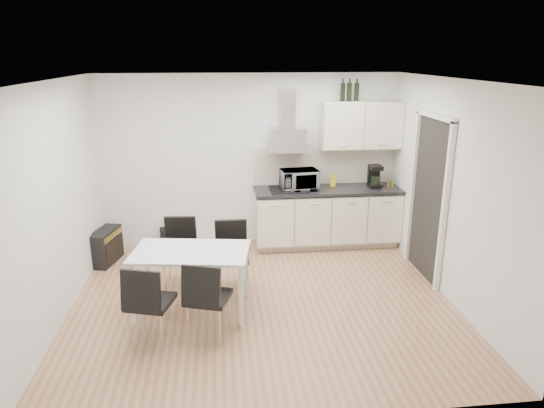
% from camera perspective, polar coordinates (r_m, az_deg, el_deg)
% --- Properties ---
extents(ground, '(4.50, 4.50, 0.00)m').
position_cam_1_polar(ground, '(5.97, -1.12, -11.42)').
color(ground, tan).
rests_on(ground, ground).
extents(wall_back, '(4.50, 0.10, 2.60)m').
position_cam_1_polar(wall_back, '(7.40, -2.61, 5.06)').
color(wall_back, white).
rests_on(wall_back, ground).
extents(wall_front, '(4.50, 0.10, 2.60)m').
position_cam_1_polar(wall_front, '(3.61, 1.69, -8.51)').
color(wall_front, white).
rests_on(wall_front, ground).
extents(wall_left, '(0.10, 4.00, 2.60)m').
position_cam_1_polar(wall_left, '(5.73, -24.22, -0.15)').
color(wall_left, white).
rests_on(wall_left, ground).
extents(wall_right, '(0.10, 4.00, 2.60)m').
position_cam_1_polar(wall_right, '(6.08, 20.42, 1.25)').
color(wall_right, white).
rests_on(wall_right, ground).
extents(ceiling, '(4.50, 4.50, 0.00)m').
position_cam_1_polar(ceiling, '(5.24, -1.30, 14.36)').
color(ceiling, white).
rests_on(ceiling, wall_back).
extents(doorway, '(0.08, 1.04, 2.10)m').
position_cam_1_polar(doorway, '(6.61, 17.81, 0.49)').
color(doorway, white).
rests_on(doorway, ground).
extents(kitchenette, '(2.22, 0.64, 2.52)m').
position_cam_1_polar(kitchenette, '(7.43, 6.79, 1.27)').
color(kitchenette, beige).
rests_on(kitchenette, ground).
extents(dining_table, '(1.39, 0.92, 0.75)m').
position_cam_1_polar(dining_table, '(5.57, -9.53, -6.31)').
color(dining_table, white).
rests_on(dining_table, ground).
extents(chair_far_left, '(0.48, 0.54, 0.88)m').
position_cam_1_polar(chair_far_left, '(6.28, -10.85, -5.77)').
color(chair_far_left, black).
rests_on(chair_far_left, ground).
extents(chair_far_right, '(0.45, 0.50, 0.88)m').
position_cam_1_polar(chair_far_right, '(6.07, -4.76, -6.32)').
color(chair_far_right, black).
rests_on(chair_far_right, ground).
extents(chair_near_left, '(0.56, 0.60, 0.88)m').
position_cam_1_polar(chair_near_left, '(5.18, -14.08, -11.21)').
color(chair_near_left, black).
rests_on(chair_near_left, ground).
extents(chair_near_right, '(0.57, 0.61, 0.88)m').
position_cam_1_polar(chair_near_right, '(5.16, -7.48, -10.93)').
color(chair_near_right, black).
rests_on(chair_near_right, ground).
extents(guitar_amp, '(0.39, 0.62, 0.49)m').
position_cam_1_polar(guitar_amp, '(7.31, -18.94, -4.72)').
color(guitar_amp, black).
rests_on(guitar_amp, ground).
extents(floor_speaker, '(0.22, 0.21, 0.31)m').
position_cam_1_polar(floor_speaker, '(7.66, -12.25, -3.86)').
color(floor_speaker, black).
rests_on(floor_speaker, ground).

